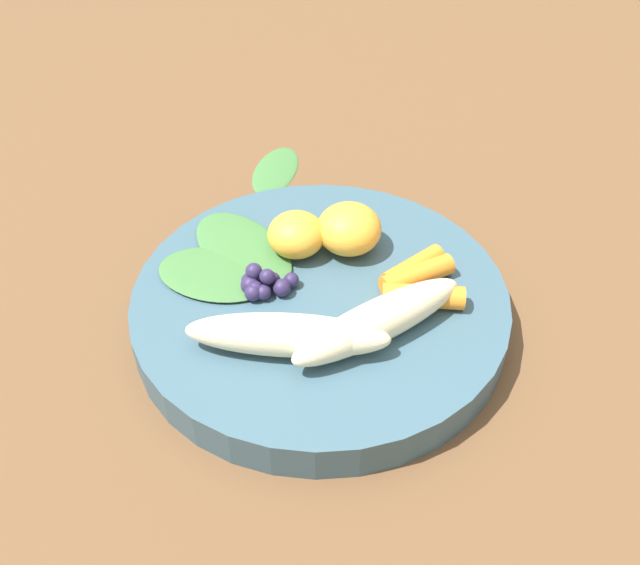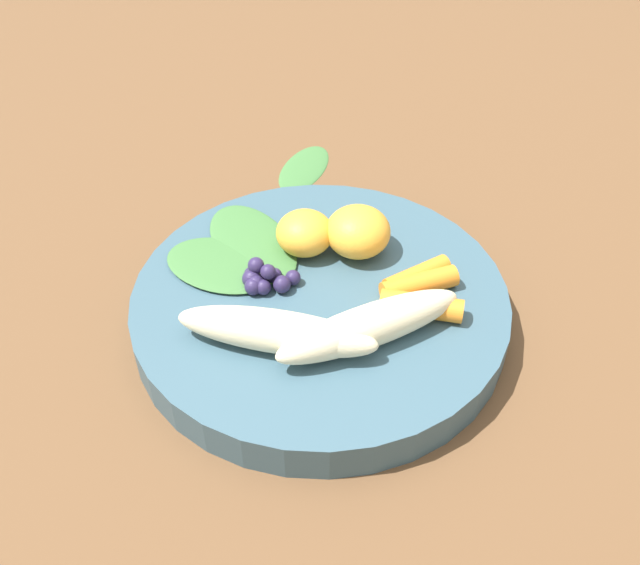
% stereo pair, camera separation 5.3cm
% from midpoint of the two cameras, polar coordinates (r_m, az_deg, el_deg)
% --- Properties ---
extents(ground_plane, '(2.40, 2.40, 0.00)m').
position_cam_midpoint_polar(ground_plane, '(0.56, 2.71, -3.16)').
color(ground_plane, brown).
extents(bowl, '(0.29, 0.29, 0.03)m').
position_cam_midpoint_polar(bowl, '(0.55, 2.76, -2.06)').
color(bowl, '#385666').
rests_on(bowl, ground_plane).
extents(banana_peeled_left, '(0.03, 0.14, 0.03)m').
position_cam_midpoint_polar(banana_peeled_left, '(0.49, 7.07, -3.60)').
color(banana_peeled_left, beige).
rests_on(banana_peeled_left, bowl).
extents(banana_peeled_right, '(0.11, 0.13, 0.03)m').
position_cam_midpoint_polar(banana_peeled_right, '(0.49, -0.41, -4.08)').
color(banana_peeled_right, beige).
rests_on(banana_peeled_right, bowl).
extents(orange_segment_near, '(0.05, 0.05, 0.03)m').
position_cam_midpoint_polar(orange_segment_near, '(0.56, 1.45, 3.88)').
color(orange_segment_near, '#F4A833').
rests_on(orange_segment_near, bowl).
extents(orange_segment_far, '(0.05, 0.05, 0.04)m').
position_cam_midpoint_polar(orange_segment_far, '(0.56, 5.74, 3.97)').
color(orange_segment_far, '#F4A833').
rests_on(orange_segment_far, bowl).
extents(carrot_front, '(0.05, 0.06, 0.02)m').
position_cam_midpoint_polar(carrot_front, '(0.52, 10.99, -1.97)').
color(carrot_front, orange).
rests_on(carrot_front, bowl).
extents(carrot_mid_left, '(0.02, 0.06, 0.02)m').
position_cam_midpoint_polar(carrot_mid_left, '(0.54, 10.73, -0.25)').
color(carrot_mid_left, orange).
rests_on(carrot_mid_left, bowl).
extents(carrot_mid_right, '(0.02, 0.06, 0.02)m').
position_cam_midpoint_polar(carrot_mid_right, '(0.55, 10.51, 0.42)').
color(carrot_mid_right, orange).
rests_on(carrot_mid_right, bowl).
extents(blueberry_pile, '(0.03, 0.04, 0.02)m').
position_cam_midpoint_polar(blueberry_pile, '(0.54, -1.67, 0.17)').
color(blueberry_pile, '#2D234C').
rests_on(blueberry_pile, bowl).
extents(kale_leaf_left, '(0.11, 0.07, 0.01)m').
position_cam_midpoint_polar(kale_leaf_left, '(0.58, -2.85, 3.13)').
color(kale_leaf_left, '#3D7038').
rests_on(kale_leaf_left, bowl).
extents(kale_leaf_right, '(0.11, 0.11, 0.01)m').
position_cam_midpoint_polar(kale_leaf_right, '(0.56, -5.23, 1.31)').
color(kale_leaf_right, '#3D7038').
rests_on(kale_leaf_right, bowl).
extents(kale_leaf_stray, '(0.09, 0.09, 0.01)m').
position_cam_midpoint_polar(kale_leaf_stray, '(0.72, 0.83, 9.20)').
color(kale_leaf_stray, '#3D7038').
rests_on(kale_leaf_stray, ground_plane).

